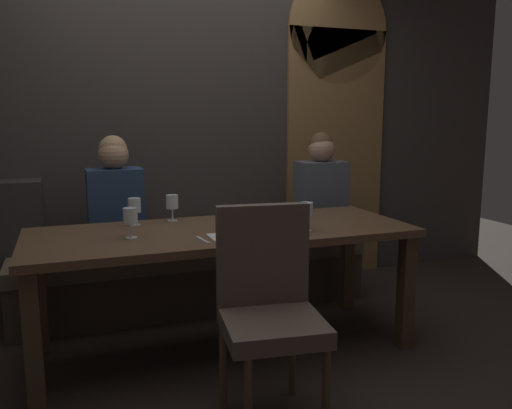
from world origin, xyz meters
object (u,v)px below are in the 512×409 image
at_px(banquette_bench, 196,279).
at_px(dessert_plate, 228,235).
at_px(wine_glass_end_right, 172,202).
at_px(fork_on_table, 203,240).
at_px(chair_near_side, 268,299).
at_px(diner_bearded, 321,189).
at_px(wine_glass_near_right, 130,217).
at_px(wine_glass_center_front, 134,207).
at_px(espresso_cup, 268,229).
at_px(dining_table, 223,243).
at_px(diner_redhead, 115,200).
at_px(wine_glass_center_back, 306,211).

bearing_deg(banquette_bench, dessert_plate, -92.51).
bearing_deg(wine_glass_end_right, fork_on_table, -85.46).
distance_m(chair_near_side, fork_on_table, 0.55).
xyz_separation_m(diner_bearded, wine_glass_near_right, (-1.51, -0.74, 0.02)).
relative_size(wine_glass_center_front, espresso_cup, 1.37).
relative_size(chair_near_side, espresso_cup, 8.17).
relative_size(dining_table, wine_glass_end_right, 13.41).
bearing_deg(espresso_cup, dessert_plate, -174.45).
xyz_separation_m(banquette_bench, espresso_cup, (0.20, -0.90, 0.54)).
height_order(dining_table, fork_on_table, fork_on_table).
relative_size(dining_table, wine_glass_near_right, 13.41).
xyz_separation_m(wine_glass_center_front, wine_glass_near_right, (-0.06, -0.33, 0.00)).
bearing_deg(dining_table, espresso_cup, -45.50).
distance_m(banquette_bench, wine_glass_near_right, 1.11).
bearing_deg(fork_on_table, wine_glass_center_front, 110.74).
xyz_separation_m(diner_redhead, wine_glass_near_right, (0.01, -0.76, 0.02)).
bearing_deg(diner_redhead, wine_glass_center_back, -43.72).
height_order(wine_glass_center_front, espresso_cup, wine_glass_center_front).
bearing_deg(chair_near_side, banquette_bench, 89.95).
bearing_deg(wine_glass_center_front, diner_redhead, 99.28).
relative_size(banquette_bench, fork_on_table, 14.71).
bearing_deg(fork_on_table, dining_table, 44.83).
bearing_deg(wine_glass_center_back, dining_table, 153.84).
bearing_deg(fork_on_table, diner_redhead, 102.58).
bearing_deg(banquette_bench, diner_redhead, 178.45).
bearing_deg(chair_near_side, wine_glass_center_front, 114.94).
bearing_deg(chair_near_side, wine_glass_end_right, 102.23).
distance_m(wine_glass_center_front, fork_on_table, 0.60).
bearing_deg(espresso_cup, wine_glass_center_back, -1.69).
bearing_deg(wine_glass_end_right, banquette_bench, 57.94).
distance_m(banquette_bench, wine_glass_center_front, 0.89).
xyz_separation_m(dining_table, fork_on_table, (-0.18, -0.24, 0.09)).
relative_size(dining_table, banquette_bench, 0.88).
distance_m(wine_glass_center_back, wine_glass_end_right, 0.86).
distance_m(diner_redhead, dessert_plate, 1.07).
xyz_separation_m(dining_table, wine_glass_end_right, (-0.23, 0.33, 0.20)).
bearing_deg(diner_redhead, diner_bearded, -1.00).
height_order(diner_bearded, wine_glass_end_right, diner_bearded).
bearing_deg(wine_glass_center_front, chair_near_side, -65.06).
relative_size(wine_glass_center_back, wine_glass_end_right, 1.00).
height_order(wine_glass_end_right, espresso_cup, wine_glass_end_right).
bearing_deg(banquette_bench, espresso_cup, -77.48).
relative_size(diner_bearded, wine_glass_near_right, 4.97).
height_order(wine_glass_center_front, dessert_plate, wine_glass_center_front).
xyz_separation_m(wine_glass_center_back, fork_on_table, (-0.61, -0.03, -0.11)).
height_order(dining_table, wine_glass_center_front, wine_glass_center_front).
bearing_deg(diner_redhead, dessert_plate, -62.17).
xyz_separation_m(wine_glass_center_front, dessert_plate, (0.43, -0.51, -0.10)).
bearing_deg(fork_on_table, wine_glass_center_back, -4.97).
relative_size(diner_redhead, espresso_cup, 6.76).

